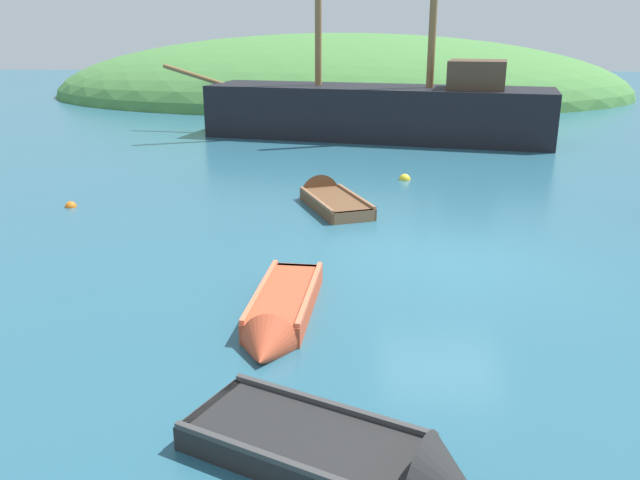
# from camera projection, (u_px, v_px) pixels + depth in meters

# --- Properties ---
(ground_plane) EXTENTS (120.00, 120.00, 0.00)m
(ground_plane) POSITION_uv_depth(u_px,v_px,m) (446.00, 261.00, 12.99)
(ground_plane) COLOR #285B70
(shore_hill) EXTENTS (39.46, 25.74, 8.25)m
(shore_hill) POSITION_uv_depth(u_px,v_px,m) (341.00, 94.00, 45.52)
(shore_hill) COLOR #477F3D
(shore_hill) RESTS_ON ground
(sailing_ship) EXTENTS (16.89, 6.43, 13.85)m
(sailing_ship) POSITION_uv_depth(u_px,v_px,m) (380.00, 118.00, 27.15)
(sailing_ship) COLOR black
(sailing_ship) RESTS_ON ground
(rowboat_far) EXTENTS (3.51, 2.52, 1.17)m
(rowboat_far) POSITION_uv_depth(u_px,v_px,m) (357.00, 466.00, 6.79)
(rowboat_far) COLOR black
(rowboat_far) RESTS_ON ground
(rowboat_outer_right) EXTENTS (2.24, 3.47, 1.10)m
(rowboat_outer_right) POSITION_uv_depth(u_px,v_px,m) (328.00, 200.00, 17.21)
(rowboat_outer_right) COLOR brown
(rowboat_outer_right) RESTS_ON ground
(rowboat_center) EXTENTS (1.14, 3.39, 0.86)m
(rowboat_center) POSITION_uv_depth(u_px,v_px,m) (280.00, 316.00, 10.27)
(rowboat_center) COLOR #C64C2D
(rowboat_center) RESTS_ON ground
(buoy_orange) EXTENTS (0.30, 0.30, 0.30)m
(buoy_orange) POSITION_uv_depth(u_px,v_px,m) (71.00, 207.00, 16.92)
(buoy_orange) COLOR orange
(buoy_orange) RESTS_ON ground
(buoy_yellow) EXTENTS (0.36, 0.36, 0.36)m
(buoy_yellow) POSITION_uv_depth(u_px,v_px,m) (405.00, 180.00, 19.95)
(buoy_yellow) COLOR yellow
(buoy_yellow) RESTS_ON ground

